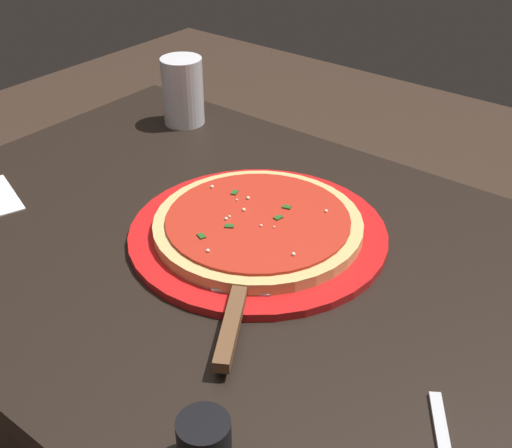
% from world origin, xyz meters
% --- Properties ---
extents(restaurant_table, '(1.05, 0.72, 0.72)m').
position_xyz_m(restaurant_table, '(0.00, 0.00, 0.58)').
color(restaurant_table, black).
rests_on(restaurant_table, ground_plane).
extents(serving_plate, '(0.35, 0.35, 0.01)m').
position_xyz_m(serving_plate, '(0.00, -0.04, 0.73)').
color(serving_plate, red).
rests_on(serving_plate, restaurant_table).
extents(pizza, '(0.29, 0.29, 0.02)m').
position_xyz_m(pizza, '(0.00, -0.04, 0.74)').
color(pizza, '#DBB26B').
rests_on(pizza, serving_plate).
extents(pizza_server, '(0.15, 0.21, 0.01)m').
position_xyz_m(pizza_server, '(-0.08, 0.10, 0.74)').
color(pizza_server, silver).
rests_on(pizza_server, serving_plate).
extents(cup_tall_drink, '(0.07, 0.07, 0.12)m').
position_xyz_m(cup_tall_drink, '(0.34, -0.26, 0.78)').
color(cup_tall_drink, silver).
rests_on(cup_tall_drink, restaurant_table).
extents(cup_small_sauce, '(0.05, 0.05, 0.05)m').
position_xyz_m(cup_small_sauce, '(-0.19, 0.28, 0.75)').
color(cup_small_sauce, black).
rests_on(cup_small_sauce, restaurant_table).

